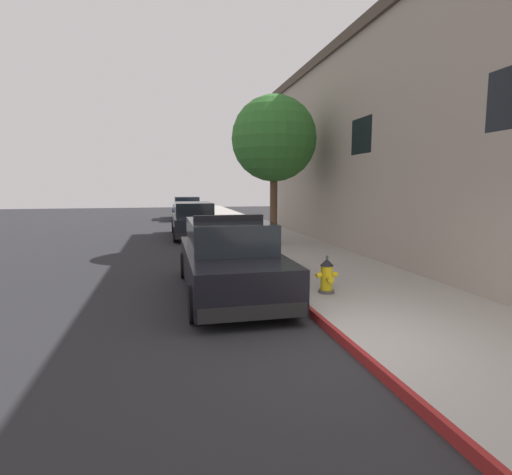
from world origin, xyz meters
TOP-DOWN VIEW (x-y plane):
  - ground_plane at (-4.27, 10.00)m, footprint 32.48×60.00m
  - sidewalk_pavement at (1.73, 10.00)m, footprint 3.46×60.00m
  - curb_painted_edge at (-0.04, 10.00)m, footprint 0.08×60.00m
  - storefront_building at (6.85, 6.58)m, footprint 7.02×20.37m
  - police_cruiser at (-1.20, 3.30)m, footprint 1.94×4.84m
  - parked_car_silver_ahead at (-1.25, 13.35)m, footprint 1.94×4.84m
  - parked_car_dark_far at (-1.03, 23.66)m, footprint 1.94×4.84m
  - fire_hydrant at (0.63, 2.35)m, footprint 0.44×0.40m
  - street_tree at (1.47, 9.53)m, footprint 3.14×3.14m

SIDE VIEW (x-z plane):
  - ground_plane at x=-4.27m, z-range -0.20..0.00m
  - sidewalk_pavement at x=1.73m, z-range 0.00..0.14m
  - curb_painted_edge at x=-0.04m, z-range 0.00..0.14m
  - fire_hydrant at x=0.63m, z-range 0.11..0.87m
  - parked_car_silver_ahead at x=-1.25m, z-range -0.04..1.52m
  - parked_car_dark_far at x=-1.03m, z-range -0.04..1.52m
  - police_cruiser at x=-1.20m, z-range -0.10..1.58m
  - storefront_building at x=6.85m, z-range 0.01..7.34m
  - street_tree at x=1.47m, z-range 1.28..6.74m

